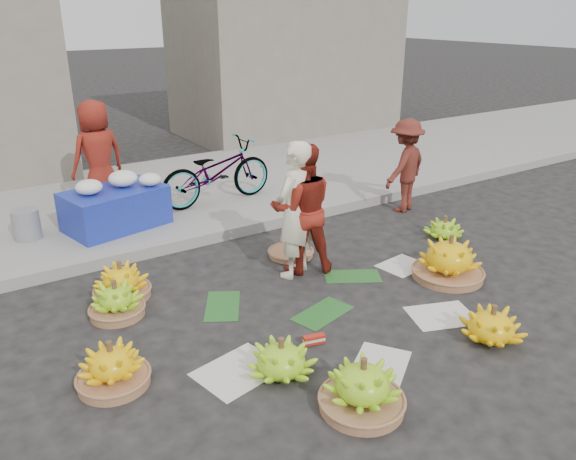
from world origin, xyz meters
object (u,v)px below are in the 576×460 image
banana_bunch_4 (449,259)px  flower_table (116,205)px  vendor_cream (294,210)px  banana_bunch_0 (112,367)px  bicycle (217,172)px

banana_bunch_4 → flower_table: flower_table is taller
banana_bunch_4 → vendor_cream: size_ratio=0.56×
banana_bunch_0 → flower_table: (1.06, 3.28, 0.25)m
banana_bunch_4 → vendor_cream: vendor_cream is taller
banana_bunch_4 → bicycle: size_ratio=0.48×
banana_bunch_4 → bicycle: (-1.19, 3.61, 0.37)m
flower_table → bicycle: size_ratio=0.78×
banana_bunch_0 → vendor_cream: bearing=21.1°
banana_bunch_0 → vendor_cream: (2.43, 0.94, 0.62)m
banana_bunch_0 → vendor_cream: 2.68m
banana_bunch_0 → vendor_cream: vendor_cream is taller
banana_bunch_4 → banana_bunch_0: bearing=178.2°
banana_bunch_4 → bicycle: bearing=108.2°
vendor_cream → flower_table: bearing=-86.2°
banana_bunch_0 → bicycle: bicycle is taller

